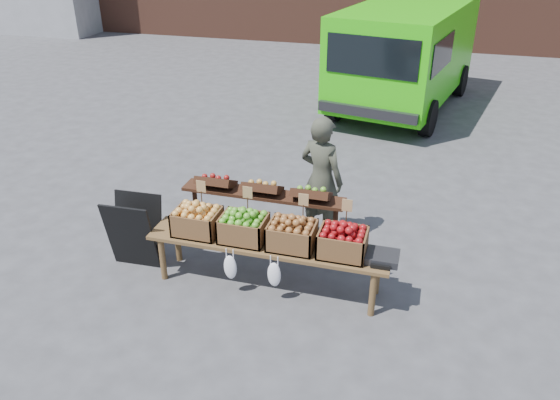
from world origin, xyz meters
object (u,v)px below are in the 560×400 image
(delivery_van, at_px, (405,58))
(back_table, at_px, (263,213))
(crate_russet_pears, at_px, (243,228))
(crate_green_apples, at_px, (343,243))
(chalkboard_sign, at_px, (134,232))
(weighing_scale, at_px, (382,257))
(crate_red_apples, at_px, (292,235))
(vendor, at_px, (321,179))
(display_bench, at_px, (268,264))
(crate_golden_apples, at_px, (197,222))

(delivery_van, bearing_deg, back_table, -88.63)
(crate_russet_pears, bearing_deg, crate_green_apples, 0.00)
(chalkboard_sign, height_order, weighing_scale, chalkboard_sign)
(crate_red_apples, bearing_deg, delivery_van, 85.06)
(vendor, distance_m, display_bench, 1.38)
(crate_golden_apples, xyz_separation_m, weighing_scale, (2.08, 0.00, -0.10))
(delivery_van, relative_size, crate_russet_pears, 9.64)
(delivery_van, xyz_separation_m, chalkboard_sign, (-2.53, -7.14, -0.63))
(vendor, bearing_deg, crate_golden_apples, 67.54)
(delivery_van, height_order, crate_red_apples, delivery_van)
(delivery_van, height_order, crate_golden_apples, delivery_van)
(crate_green_apples, bearing_deg, back_table, 146.90)
(chalkboard_sign, distance_m, crate_russet_pears, 1.39)
(back_table, distance_m, crate_green_apples, 1.33)
(display_bench, bearing_deg, crate_golden_apples, 180.00)
(delivery_van, distance_m, weighing_scale, 7.15)
(vendor, xyz_separation_m, back_table, (-0.61, -0.50, -0.31))
(back_table, relative_size, crate_golden_apples, 4.20)
(display_bench, bearing_deg, vendor, 74.83)
(delivery_van, relative_size, vendor, 2.92)
(vendor, bearing_deg, display_bench, 95.74)
(display_bench, height_order, weighing_scale, weighing_scale)
(delivery_van, distance_m, display_bench, 7.22)
(back_table, height_order, display_bench, back_table)
(back_table, bearing_deg, crate_golden_apples, -127.15)
(chalkboard_sign, bearing_deg, crate_russet_pears, -1.73)
(vendor, relative_size, crate_russet_pears, 3.30)
(back_table, xyz_separation_m, crate_red_apples, (0.55, -0.72, 0.19))
(vendor, bearing_deg, back_table, 60.44)
(crate_golden_apples, distance_m, crate_russet_pears, 0.55)
(crate_green_apples, bearing_deg, delivery_van, 89.47)
(crate_red_apples, bearing_deg, crate_russet_pears, 180.00)
(display_bench, relative_size, weighing_scale, 7.94)
(crate_russet_pears, relative_size, crate_green_apples, 1.00)
(vendor, bearing_deg, crate_russet_pears, 84.54)
(back_table, distance_m, crate_russet_pears, 0.74)
(delivery_van, bearing_deg, display_bench, -85.39)
(crate_golden_apples, bearing_deg, crate_russet_pears, 0.00)
(crate_golden_apples, height_order, crate_russet_pears, same)
(back_table, height_order, weighing_scale, back_table)
(back_table, relative_size, crate_russet_pears, 4.20)
(chalkboard_sign, relative_size, crate_russet_pears, 1.79)
(display_bench, distance_m, crate_red_apples, 0.51)
(crate_green_apples, relative_size, weighing_scale, 1.47)
(delivery_van, xyz_separation_m, vendor, (-0.56, -5.90, -0.25))
(chalkboard_sign, bearing_deg, vendor, 29.82)
(back_table, bearing_deg, delivery_van, 79.64)
(back_table, xyz_separation_m, crate_green_apples, (1.10, -0.72, 0.19))
(chalkboard_sign, bearing_deg, display_bench, -1.83)
(delivery_van, height_order, back_table, delivery_van)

